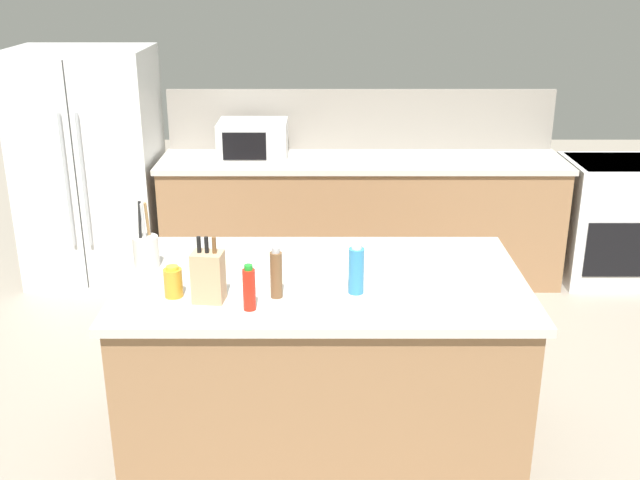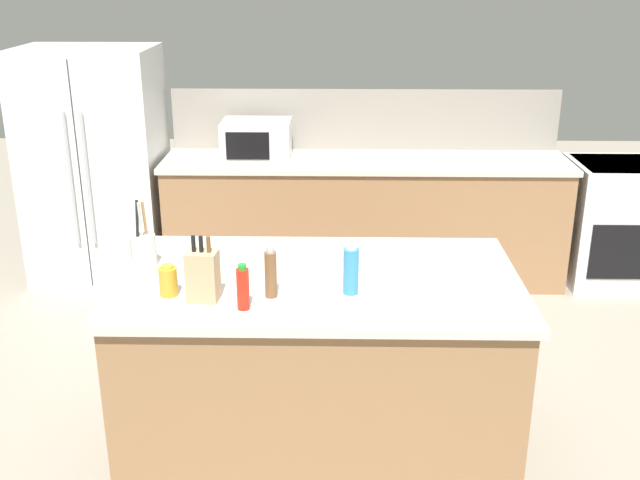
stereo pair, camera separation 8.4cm
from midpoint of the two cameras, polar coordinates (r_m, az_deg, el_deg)
name	(u,v)px [view 2 (the right image)]	position (r m, az deg, el deg)	size (l,w,h in m)	color
ground_plane	(319,448)	(3.91, 0.53, -15.57)	(14.00, 14.00, 0.00)	gray
back_counter_run	(365,219)	(5.68, 3.84, 1.57)	(2.99, 0.66, 0.94)	#936B47
wall_backsplash	(365,120)	(5.80, 3.86, 9.13)	(2.95, 0.03, 0.46)	gray
kitchen_island	(319,366)	(3.66, 0.55, -9.57)	(1.85, 1.06, 0.94)	#936B47
refrigerator	(96,166)	(5.87, -16.32, 5.46)	(0.98, 0.75, 1.73)	white
range_oven	(619,222)	(6.08, 22.17, 1.30)	(0.76, 0.65, 0.92)	white
microwave	(257,140)	(5.53, -4.42, 7.61)	(0.50, 0.39, 0.28)	white
knife_block	(203,275)	(3.20, -8.18, -2.68)	(0.14, 0.11, 0.29)	tan
utensil_crock	(143,249)	(3.63, -12.67, -0.67)	(0.12, 0.12, 0.32)	beige
honey_jar	(168,281)	(3.29, -10.77, -3.08)	(0.08, 0.08, 0.14)	gold
dish_soap_bottle	(351,270)	(3.24, 3.11, -2.29)	(0.07, 0.07, 0.23)	#3384BC
pepper_grinder	(271,273)	(3.21, -3.03, -2.56)	(0.05, 0.05, 0.23)	brown
hot_sauce_bottle	(243,288)	(3.11, -5.12, -3.67)	(0.05, 0.05, 0.20)	red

